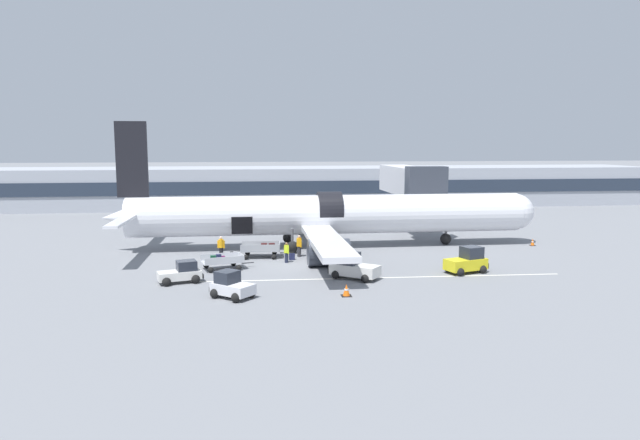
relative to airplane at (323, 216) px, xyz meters
name	(u,v)px	position (x,y,z in m)	size (l,w,h in m)	color
ground_plane	(305,265)	(-2.34, -7.25, -2.74)	(500.00, 500.00, 0.00)	slate
apron_marking_line	(379,278)	(2.14, -11.76, -2.73)	(24.80, 0.99, 0.01)	silver
terminal_strip	(277,187)	(-2.34, 34.03, 0.02)	(108.45, 11.89, 5.51)	#9EA3AD
jet_bridge_stub	(410,182)	(9.73, 7.37, 2.37)	(3.60, 13.50, 6.80)	#4C4C51
airplane	(323,216)	(0.00, 0.00, 0.00)	(37.10, 30.22, 10.64)	silver
baggage_tug_lead	(231,287)	(-7.40, -15.48, -2.09)	(2.74, 2.63, 1.53)	silver
baggage_tug_mid	(181,273)	(-10.67, -11.46, -2.14)	(3.00, 2.17, 1.41)	silver
baggage_tug_rear	(467,262)	(8.54, -10.99, -1.98)	(3.20, 2.38, 1.80)	yellow
baggage_tug_spare	(353,267)	(0.41, -11.72, -2.00)	(3.41, 3.06, 1.73)	silver
baggage_cart_loading	(263,250)	(-5.30, -3.85, -2.15)	(4.02, 2.32, 1.18)	#999BA0
baggage_cart_queued	(223,262)	(-8.22, -7.84, -2.20)	(3.81, 2.46, 1.11)	#B7BABF
ground_crew_loader_a	(299,245)	(-2.45, -3.93, -1.84)	(0.54, 0.56, 1.72)	#2D2D33
ground_crew_loader_b	(286,252)	(-3.59, -6.08, -1.93)	(0.49, 0.49, 1.53)	#1E2338
ground_crew_driver	(221,247)	(-8.51, -3.76, -1.84)	(0.60, 0.45, 1.72)	black
suitcase_on_tarmac_upright	(292,256)	(-3.11, -5.15, -2.47)	(0.45, 0.24, 0.65)	#1E2347
suitcase_on_tarmac_spare	(232,257)	(-7.68, -5.31, -2.39)	(0.44, 0.41, 0.80)	#1E2347
safety_cone_nose	(533,242)	(18.25, -1.53, -2.46)	(0.46, 0.46, 0.61)	black
safety_cone_engine_left	(346,290)	(-0.76, -16.00, -2.40)	(0.60, 0.60, 0.71)	black
safety_cone_wingtip	(354,263)	(1.17, -7.96, -2.48)	(0.55, 0.55, 0.56)	black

